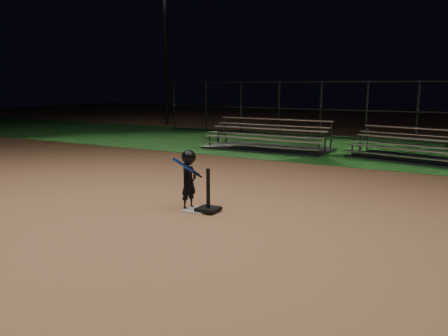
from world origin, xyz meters
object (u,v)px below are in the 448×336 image
Objects in this scene: light_pole_left at (165,38)px; child_batter at (189,178)px; batting_tee at (208,203)px; bleacher_right at (417,154)px; bleacher_left at (268,143)px; home_plate at (197,210)px.

child_batter is at bearing -51.63° from light_pole_left.
batting_tee is at bearing -85.18° from child_batter.
light_pole_left is (-14.69, 6.70, 4.75)m from bleacher_right.
batting_tee is 0.70× the size of child_batter.
light_pole_left is (-11.80, 14.90, 4.35)m from child_batter.
light_pole_left reaches higher than bleacher_left.
home_plate is 8.67m from bleacher_right.
child_batter is at bearing 177.22° from batting_tee.
bleacher_right is at bearing 73.35° from batting_tee.
bleacher_left reaches higher than home_plate.
batting_tee is 8.63m from bleacher_left.
light_pole_left is (-12.00, 14.94, 4.93)m from home_plate.
light_pole_left reaches higher than batting_tee.
light_pole_left is at bearing 129.34° from batting_tee.
batting_tee is 0.18× the size of bleacher_right.
batting_tee is 19.88m from light_pole_left.
light_pole_left is at bearing 128.77° from home_plate.
home_plate is 0.57× the size of batting_tee.
bleacher_left reaches higher than batting_tee.
child_batter reaches higher than home_plate.
child_batter is 0.13× the size of light_pole_left.
light_pole_left is (-12.23, 14.92, 4.78)m from batting_tee.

